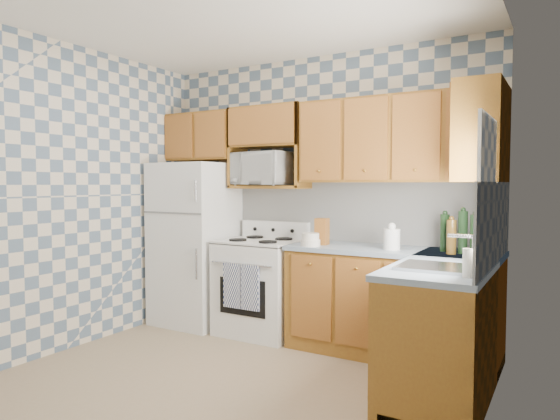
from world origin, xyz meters
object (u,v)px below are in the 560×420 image
at_px(refrigerator, 195,243).
at_px(stove_body, 261,288).
at_px(electric_kettle, 392,239).
at_px(microwave, 264,169).

bearing_deg(refrigerator, stove_body, 1.78).
distance_m(refrigerator, electric_kettle, 2.13).
height_order(refrigerator, microwave, microwave).
bearing_deg(microwave, stove_body, -61.41).
relative_size(stove_body, electric_kettle, 5.20).
xyz_separation_m(microwave, electric_kettle, (1.39, -0.21, -0.61)).
relative_size(refrigerator, microwave, 2.81).
relative_size(stove_body, microwave, 1.51).
bearing_deg(electric_kettle, stove_body, 177.50).
bearing_deg(refrigerator, electric_kettle, -0.88).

